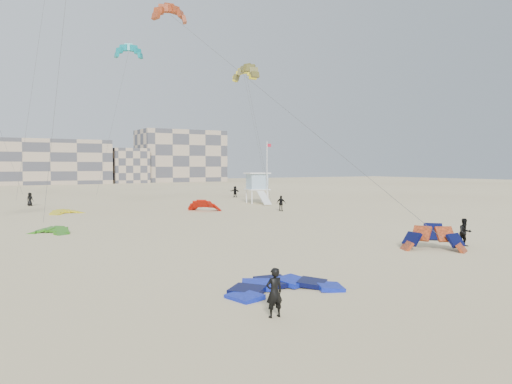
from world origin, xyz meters
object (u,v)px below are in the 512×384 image
kite_ground_blue (283,291)px  kitesurfer_main (274,293)px  lifeguard_tower_near (257,188)px  kite_ground_orange (433,250)px

kite_ground_blue → kitesurfer_main: 3.54m
kitesurfer_main → lifeguard_tower_near: size_ratio=0.28×
kite_ground_blue → kite_ground_orange: 13.33m
kite_ground_blue → lifeguard_tower_near: (22.67, 40.11, 2.01)m
kite_ground_orange → lifeguard_tower_near: 37.99m
kitesurfer_main → kite_ground_blue: bearing=-124.6°
kite_ground_blue → lifeguard_tower_near: lifeguard_tower_near is taller
kite_ground_blue → kitesurfer_main: (-2.15, -2.69, 0.82)m
kite_ground_blue → kitesurfer_main: kitesurfer_main is taller
kite_ground_orange → lifeguard_tower_near: bearing=120.4°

